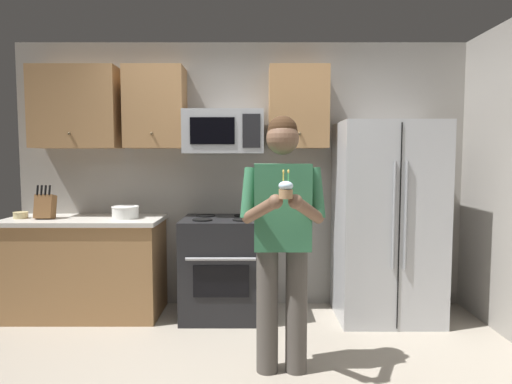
% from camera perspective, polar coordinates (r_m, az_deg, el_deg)
% --- Properties ---
extents(wall_back, '(4.40, 0.10, 2.60)m').
position_cam_1_polar(wall_back, '(4.46, -2.20, 2.13)').
color(wall_back, gray).
rests_on(wall_back, ground).
extents(oven_range, '(0.76, 0.70, 0.93)m').
position_cam_1_polar(oven_range, '(4.20, -4.42, -9.61)').
color(oven_range, black).
rests_on(oven_range, ground).
extents(microwave, '(0.74, 0.41, 0.40)m').
position_cam_1_polar(microwave, '(4.20, -4.41, 7.71)').
color(microwave, '#9EA0A5').
extents(refrigerator, '(0.90, 0.75, 1.80)m').
position_cam_1_polar(refrigerator, '(4.24, 16.22, -3.60)').
color(refrigerator, '#B7BABF').
rests_on(refrigerator, ground).
extents(cabinet_row_upper, '(2.78, 0.36, 0.76)m').
position_cam_1_polar(cabinet_row_upper, '(4.35, -12.09, 10.56)').
color(cabinet_row_upper, '#9E7247').
extents(counter_left, '(1.44, 0.66, 0.92)m').
position_cam_1_polar(counter_left, '(4.50, -21.35, -8.93)').
color(counter_left, '#9E7247').
rests_on(counter_left, ground).
extents(knife_block, '(0.16, 0.15, 0.32)m').
position_cam_1_polar(knife_block, '(4.49, -25.79, -1.69)').
color(knife_block, brown).
rests_on(knife_block, counter_left).
extents(bowl_large_white, '(0.25, 0.25, 0.11)m').
position_cam_1_polar(bowl_large_white, '(4.26, -16.75, -2.48)').
color(bowl_large_white, white).
rests_on(bowl_large_white, counter_left).
extents(bowl_small_colored, '(0.13, 0.13, 0.06)m').
position_cam_1_polar(bowl_small_colored, '(4.63, -28.32, -2.63)').
color(bowl_small_colored, beige).
rests_on(bowl_small_colored, counter_left).
extents(person, '(0.60, 0.48, 1.76)m').
position_cam_1_polar(person, '(3.00, 3.15, -4.87)').
color(person, '#4C4742').
rests_on(person, ground).
extents(cupcake, '(0.09, 0.09, 0.17)m').
position_cam_1_polar(cupcake, '(2.64, 3.60, 0.34)').
color(cupcake, '#A87F56').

